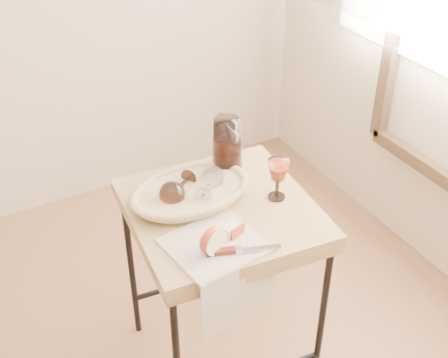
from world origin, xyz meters
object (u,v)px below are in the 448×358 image
goblet_lying_b (209,185)px  bread_basket (191,194)px  pitcher (227,146)px  apple_half (211,240)px  table_knife (241,249)px  goblet_lying_a (179,187)px  tea_towel (215,244)px  wine_goblet (278,179)px  side_table (221,288)px

goblet_lying_b → bread_basket: bearing=113.1°
pitcher → apple_half: 0.43m
goblet_lying_b → table_knife: (-0.04, -0.28, -0.04)m
goblet_lying_a → apple_half: bearing=50.3°
tea_towel → wine_goblet: (0.29, 0.11, 0.07)m
bread_basket → goblet_lying_b: bearing=-24.4°
wine_goblet → apple_half: size_ratio=1.66×
goblet_lying_b → pitcher: bearing=-4.3°
side_table → goblet_lying_b: goblet_lying_b is taller
tea_towel → goblet_lying_b: (0.09, 0.21, 0.05)m
side_table → bread_basket: bearing=131.9°
pitcher → wine_goblet: (0.07, -0.21, -0.03)m
side_table → table_knife: 0.45m
side_table → apple_half: apple_half is taller
bread_basket → goblet_lying_b: 0.07m
bread_basket → apple_half: size_ratio=4.12×
pitcher → apple_half: (-0.25, -0.35, -0.06)m
bread_basket → wine_goblet: bearing=-28.5°
tea_towel → apple_half: (-0.02, -0.03, 0.04)m
side_table → tea_towel: tea_towel is taller
pitcher → wine_goblet: size_ratio=1.69×
apple_half → tea_towel: bearing=28.8°
bread_basket → goblet_lying_a: bearing=150.9°
wine_goblet → side_table: bearing=166.2°
tea_towel → bread_basket: bread_basket is taller
bread_basket → apple_half: apple_half is taller
tea_towel → wine_goblet: size_ratio=1.84×
bread_basket → apple_half: 0.27m
side_table → pitcher: (0.11, 0.17, 0.48)m
goblet_lying_b → table_knife: 0.29m
bread_basket → side_table: bearing=-50.7°
apple_half → bread_basket: bearing=58.3°
side_table → table_knife: table_knife is taller
goblet_lying_b → apple_half: (-0.11, -0.24, -0.01)m
tea_towel → apple_half: apple_half is taller
wine_goblet → apple_half: 0.34m
tea_towel → goblet_lying_b: size_ratio=2.03×
goblet_lying_a → wine_goblet: (0.29, -0.14, 0.02)m
pitcher → wine_goblet: bearing=-92.4°
goblet_lying_a → goblet_lying_b: size_ratio=1.02×
goblet_lying_b → side_table: bearing=-119.6°
goblet_lying_b → apple_half: 0.27m
pitcher → goblet_lying_b: bearing=-159.6°
bread_basket → table_knife: size_ratio=1.70×
bread_basket → goblet_lying_a: goblet_lying_a is taller
side_table → pitcher: 0.52m
goblet_lying_b → table_knife: size_ratio=0.62×
table_knife → apple_half: bearing=168.3°
goblet_lying_a → pitcher: pitcher is taller
apple_half → table_knife: (0.07, -0.05, -0.03)m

